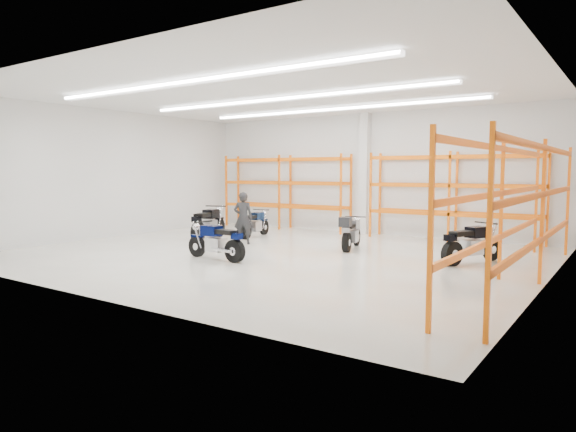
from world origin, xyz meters
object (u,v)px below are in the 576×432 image
Objects in this scene: motorcycle_back_d at (470,245)px; motorcycle_back_b at (254,225)px; motorcycle_back_c at (351,233)px; motorcycle_main at (218,242)px; structural_column at (365,174)px; standing_man at (243,218)px; motorcycle_back_a at (208,224)px.

motorcycle_back_b is at bearing 172.54° from motorcycle_back_d.
motorcycle_back_c is 1.02× the size of motorcycle_back_d.
structural_column is at bearing 85.26° from motorcycle_main.
motorcycle_back_d is 7.02m from standing_man.
standing_man reaches higher than motorcycle_back_b.
motorcycle_back_b is 0.97× the size of motorcycle_back_c.
motorcycle_back_b is at bearing 61.05° from motorcycle_back_a.
motorcycle_back_b is (0.83, 1.49, -0.08)m from motorcycle_back_a.
motorcycle_back_d is 0.44× the size of structural_column.
structural_column reaches higher than motorcycle_main.
motorcycle_main is 6.50m from motorcycle_back_d.
motorcycle_back_b is 4.24m from motorcycle_back_c.
motorcycle_main is at bearing -119.78° from motorcycle_back_c.
motorcycle_back_a is at bearing -170.42° from motorcycle_back_c.
motorcycle_back_d reaches higher than motorcycle_back_b.
motorcycle_back_c is 4.47m from structural_column.
motorcycle_back_d reaches higher than motorcycle_main.
standing_man is at bearing -62.96° from motorcycle_back_b.
standing_man is at bearing -112.42° from structural_column.
motorcycle_back_d is (8.60, 0.47, -0.05)m from motorcycle_back_a.
structural_column reaches higher than motorcycle_back_d.
motorcycle_back_a is 1.16× the size of motorcycle_back_b.
motorcycle_back_b is 1.78m from standing_man.
motorcycle_back_c is at bearing 60.22° from motorcycle_main.
motorcycle_back_a is (-2.96, 2.75, 0.07)m from motorcycle_main.
structural_column is (2.75, 3.21, 1.80)m from motorcycle_back_b.
motorcycle_main is at bearing -94.74° from structural_column.
motorcycle_back_c reaches higher than motorcycle_main.
motorcycle_back_d is at bearing 29.72° from motorcycle_main.
motorcycle_back_a reaches higher than motorcycle_back_d.
motorcycle_back_a is 6.15m from structural_column.
motorcycle_back_b is at bearing 116.71° from motorcycle_main.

